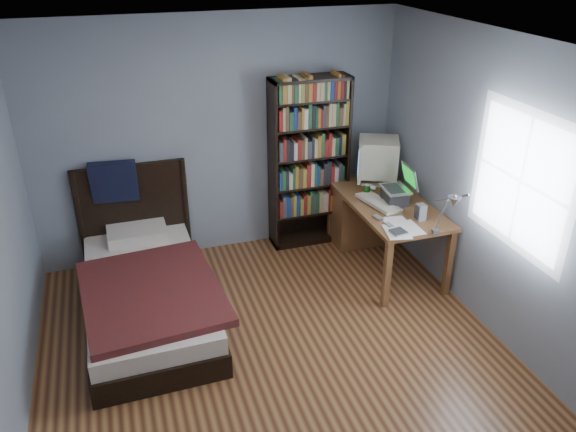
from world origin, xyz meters
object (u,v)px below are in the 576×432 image
object	(u,v)px
desk_lamp	(451,205)
bed	(146,287)
keyboard	(378,203)
crt_monitor	(376,158)
laptop	(396,193)
speaker	(421,212)
soda_can	(367,190)
bookshelf	(309,163)
desk	(368,212)

from	to	relation	value
desk_lamp	bed	bearing A→B (deg)	157.67
keyboard	bed	xyz separation A→B (m)	(-2.32, -0.04, -0.49)
crt_monitor	laptop	distance (m)	0.56
laptop	crt_monitor	bearing A→B (deg)	87.13
speaker	soda_can	size ratio (longest dim) A/B	1.47
soda_can	bookshelf	xyz separation A→B (m)	(-0.45, 0.53, 0.15)
desk_lamp	soda_can	bearing A→B (deg)	95.42
laptop	speaker	distance (m)	0.41
crt_monitor	keyboard	bearing A→B (deg)	-112.02
speaker	bookshelf	size ratio (longest dim) A/B	0.09
bookshelf	bed	bearing A→B (deg)	-156.54
desk	soda_can	xyz separation A→B (m)	(-0.14, -0.20, 0.37)
desk_lamp	crt_monitor	bearing A→B (deg)	86.29
crt_monitor	desk_lamp	distance (m)	1.56
desk_lamp	keyboard	size ratio (longest dim) A/B	1.09
speaker	bookshelf	distance (m)	1.39
laptop	keyboard	bearing A→B (deg)	173.92
crt_monitor	speaker	xyz separation A→B (m)	(0.01, -0.94, -0.20)
keyboard	speaker	xyz separation A→B (m)	(0.22, -0.43, 0.06)
desk	bed	distance (m)	2.50
crt_monitor	bookshelf	size ratio (longest dim) A/B	0.31
bookshelf	desk	bearing A→B (deg)	-29.79
crt_monitor	soda_can	xyz separation A→B (m)	(-0.22, -0.27, -0.23)
laptop	soda_can	size ratio (longest dim) A/B	3.53
crt_monitor	speaker	world-z (taller)	crt_monitor
speaker	laptop	bearing A→B (deg)	91.12
desk	soda_can	distance (m)	0.44
crt_monitor	bed	bearing A→B (deg)	-167.74
desk	speaker	bearing A→B (deg)	-83.47
desk	speaker	distance (m)	0.96
desk	bookshelf	world-z (taller)	bookshelf
laptop	bookshelf	size ratio (longest dim) A/B	0.21
soda_can	desk	bearing A→B (deg)	55.85
bookshelf	bed	distance (m)	2.14
desk_lamp	soda_can	world-z (taller)	desk_lamp
laptop	keyboard	world-z (taller)	laptop
desk_lamp	speaker	size ratio (longest dim) A/B	3.48
laptop	bookshelf	distance (m)	1.02
keyboard	speaker	bearing A→B (deg)	-74.81
crt_monitor	bed	distance (m)	2.70
desk	keyboard	distance (m)	0.57
soda_can	bed	distance (m)	2.39
bookshelf	bed	world-z (taller)	bookshelf
crt_monitor	keyboard	distance (m)	0.61
keyboard	bed	size ratio (longest dim) A/B	0.24
desk	bookshelf	xyz separation A→B (m)	(-0.58, 0.33, 0.52)
soda_can	bed	size ratio (longest dim) A/B	0.05
desk	crt_monitor	distance (m)	0.61
bed	crt_monitor	bearing A→B (deg)	12.26
speaker	bed	distance (m)	2.64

